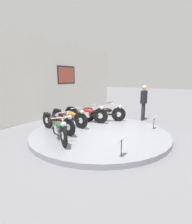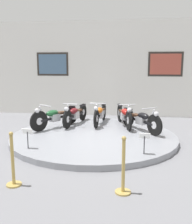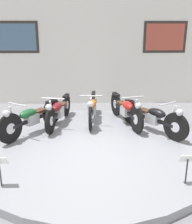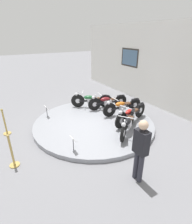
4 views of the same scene
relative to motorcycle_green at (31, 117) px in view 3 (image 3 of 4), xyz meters
The scene contains 9 objects.
ground_plane 1.62m from the motorcycle_green, 24.39° to the right, with size 60.00×60.00×0.00m, color slate.
display_platform 1.60m from the motorcycle_green, 24.39° to the right, with size 4.87×4.87×0.15m, color gray.
back_wall 3.81m from the motorcycle_green, 66.70° to the left, with size 14.00×0.22×4.02m.
motorcycle_green is the anchor object (origin of this frame).
motorcycle_maroon 0.80m from the motorcycle_green, 46.87° to the left, with size 0.56×1.94×0.78m.
motorcycle_orange 1.61m from the motorcycle_green, 30.21° to the left, with size 0.54×1.98×0.79m.
motorcycle_red 2.31m from the motorcycle_green, 14.70° to the left, with size 0.66×1.95×0.80m.
motorcycle_black 2.78m from the motorcycle_green, ahead, with size 1.21×1.63×0.79m.
info_placard_front_centre 3.54m from the motorcycle_green, 37.51° to the right, with size 0.26×0.11×0.51m.
Camera 3 is at (-0.05, -5.05, 2.44)m, focal length 42.00 mm.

